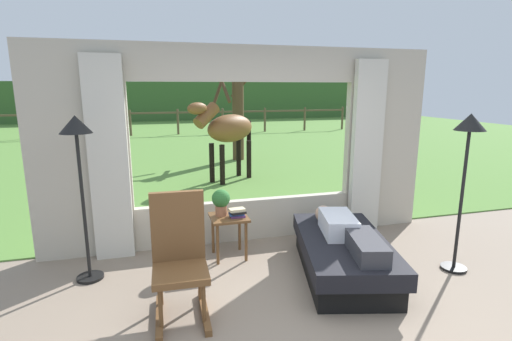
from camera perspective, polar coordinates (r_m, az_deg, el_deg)
ground_plane at (r=3.48m, az=8.66°, el=-23.57°), size 12.00×12.00×0.00m
back_wall_with_window at (r=5.03m, az=-1.40°, el=3.29°), size 5.20×0.12×2.55m
curtain_panel_left at (r=4.78m, az=-21.03°, el=1.40°), size 0.44×0.10×2.40m
curtain_panel_right at (r=5.57m, az=16.12°, el=3.16°), size 0.44×0.10×2.40m
outdoor_pasture_lawn at (r=15.89m, az=-11.03°, el=4.65°), size 36.00×21.68×0.02m
distant_hill_ridge at (r=25.60m, az=-12.97°, el=10.01°), size 36.00×2.00×2.40m
recliner_sofa at (r=4.44m, az=12.78°, el=-12.18°), size 1.29×1.87×0.42m
reclining_person at (r=4.28m, az=13.28°, el=-8.72°), size 0.48×1.42×0.22m
rocking_chair at (r=3.59m, az=-11.31°, el=-12.40°), size 0.50×0.70×1.12m
side_table at (r=4.68m, az=-4.05°, el=-7.86°), size 0.44×0.44×0.52m
potted_plant at (r=4.63m, az=-5.22°, el=-4.47°), size 0.22×0.22×0.32m
book_stack at (r=4.59m, az=-2.81°, el=-6.27°), size 0.20×0.15×0.11m
floor_lamp_left at (r=4.27m, az=-24.95°, el=2.90°), size 0.32×0.32×1.76m
floor_lamp_right at (r=4.68m, az=28.93°, el=3.26°), size 0.32×0.32×1.76m
horse at (r=8.33m, az=-4.23°, el=6.13°), size 1.69×1.30×1.73m
pasture_tree at (r=10.88m, az=-2.86°, el=8.14°), size 1.29×1.30×2.80m
pasture_fence_line at (r=17.34m, az=-11.55°, el=7.68°), size 16.10×0.10×1.10m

